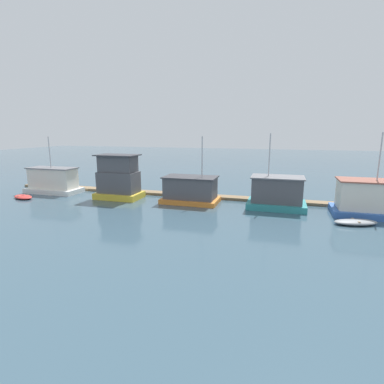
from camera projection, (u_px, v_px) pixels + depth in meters
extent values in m
plane|color=#385160|center=(195.00, 203.00, 32.71)|extent=(200.00, 200.00, 0.00)
cube|color=#846B4C|center=(202.00, 196.00, 35.44)|extent=(51.00, 1.50, 0.30)
cube|color=white|center=(54.00, 190.00, 38.02)|extent=(6.83, 3.23, 0.58)
cube|color=silver|center=(53.00, 178.00, 37.71)|extent=(5.87, 2.27, 2.50)
cube|color=slate|center=(52.00, 168.00, 37.44)|extent=(6.17, 2.57, 0.12)
cylinder|color=#B2B2B7|center=(50.00, 152.00, 37.09)|extent=(0.12, 0.12, 3.82)
cube|color=gold|center=(119.00, 195.00, 34.84)|extent=(5.14, 3.24, 0.70)
cube|color=#4C4C51|center=(119.00, 182.00, 34.53)|extent=(4.42, 2.52, 2.40)
cube|color=#4C4C51|center=(118.00, 164.00, 34.10)|extent=(4.07, 2.17, 1.86)
cube|color=#38383D|center=(117.00, 155.00, 33.90)|extent=(4.72, 2.82, 0.12)
cube|color=orange|center=(190.00, 200.00, 32.86)|extent=(6.12, 3.67, 0.50)
cube|color=#4C4C51|center=(190.00, 188.00, 32.58)|extent=(5.41, 2.95, 2.26)
cube|color=#38383D|center=(190.00, 177.00, 32.33)|extent=(5.71, 3.25, 0.12)
cylinder|color=#B2B2B7|center=(202.00, 157.00, 31.52)|extent=(0.12, 0.12, 4.30)
cube|color=teal|center=(276.00, 205.00, 30.53)|extent=(5.76, 3.82, 0.63)
cube|color=#4C4C51|center=(277.00, 190.00, 30.22)|extent=(4.86, 2.92, 2.49)
cube|color=slate|center=(278.00, 177.00, 29.95)|extent=(5.16, 3.22, 0.12)
cylinder|color=#B2B2B7|center=(269.00, 155.00, 29.77)|extent=(0.12, 0.12, 4.24)
cube|color=#3866B7|center=(366.00, 212.00, 27.84)|extent=(6.02, 3.95, 0.59)
cube|color=silver|center=(368.00, 195.00, 27.52)|extent=(5.06, 2.99, 2.64)
cube|color=brown|center=(370.00, 181.00, 27.24)|extent=(5.36, 3.29, 0.12)
cylinder|color=#B2B2B7|center=(380.00, 157.00, 26.63)|extent=(0.12, 0.12, 4.27)
ellipsoid|color=red|center=(23.00, 197.00, 34.74)|extent=(3.26, 2.40, 0.38)
cube|color=#997F60|center=(23.00, 196.00, 34.72)|extent=(0.58, 1.24, 0.08)
ellipsoid|color=gray|center=(356.00, 222.00, 25.07)|extent=(3.83, 2.41, 0.45)
cube|color=#997F60|center=(356.00, 220.00, 25.04)|extent=(0.50, 1.24, 0.08)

